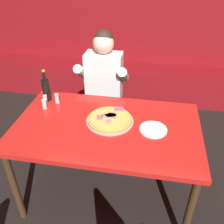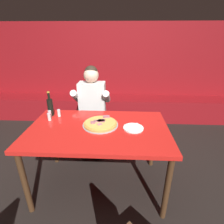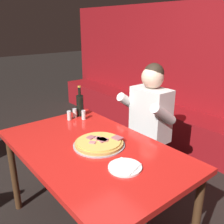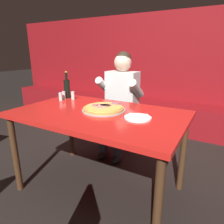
{
  "view_description": "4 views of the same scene",
  "coord_description": "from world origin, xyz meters",
  "px_view_note": "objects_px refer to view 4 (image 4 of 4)",
  "views": [
    {
      "loc": [
        0.31,
        -1.53,
        1.94
      ],
      "look_at": [
        0.04,
        0.04,
        0.88
      ],
      "focal_mm": 40.0,
      "sensor_mm": 36.0,
      "label": 1
    },
    {
      "loc": [
        0.22,
        -1.58,
        1.66
      ],
      "look_at": [
        0.14,
        0.02,
        0.95
      ],
      "focal_mm": 28.0,
      "sensor_mm": 36.0,
      "label": 2
    },
    {
      "loc": [
        1.34,
        -0.9,
        1.62
      ],
      "look_at": [
        -0.16,
        0.33,
        0.92
      ],
      "focal_mm": 40.0,
      "sensor_mm": 36.0,
      "label": 3
    },
    {
      "loc": [
        0.91,
        -1.36,
        1.27
      ],
      "look_at": [
        0.12,
        0.03,
        0.78
      ],
      "focal_mm": 32.0,
      "sensor_mm": 36.0,
      "label": 4
    }
  ],
  "objects_px": {
    "plate_white_paper": "(138,117)",
    "shaker_black_pepper": "(61,97)",
    "diner_seated_blue_shirt": "(119,100)",
    "pizza": "(104,108)",
    "beer_bottle": "(67,88)",
    "shaker_red_pepper_flakes": "(73,96)",
    "shaker_oregano": "(64,96)",
    "main_dining_table": "(99,121)"
  },
  "relations": [
    {
      "from": "plate_white_paper",
      "to": "diner_seated_blue_shirt",
      "type": "height_order",
      "value": "diner_seated_blue_shirt"
    },
    {
      "from": "plate_white_paper",
      "to": "shaker_black_pepper",
      "type": "relative_size",
      "value": 2.44
    },
    {
      "from": "plate_white_paper",
      "to": "shaker_black_pepper",
      "type": "height_order",
      "value": "shaker_black_pepper"
    },
    {
      "from": "beer_bottle",
      "to": "shaker_red_pepper_flakes",
      "type": "relative_size",
      "value": 3.4
    },
    {
      "from": "shaker_red_pepper_flakes",
      "to": "shaker_black_pepper",
      "type": "bearing_deg",
      "value": -124.03
    },
    {
      "from": "main_dining_table",
      "to": "plate_white_paper",
      "type": "bearing_deg",
      "value": 0.3
    },
    {
      "from": "diner_seated_blue_shirt",
      "to": "pizza",
      "type": "bearing_deg",
      "value": -73.33
    },
    {
      "from": "shaker_red_pepper_flakes",
      "to": "main_dining_table",
      "type": "bearing_deg",
      "value": -27.34
    },
    {
      "from": "plate_white_paper",
      "to": "pizza",
      "type": "bearing_deg",
      "value": 170.77
    },
    {
      "from": "shaker_red_pepper_flakes",
      "to": "plate_white_paper",
      "type": "bearing_deg",
      "value": -16.48
    },
    {
      "from": "pizza",
      "to": "diner_seated_blue_shirt",
      "type": "relative_size",
      "value": 0.3
    },
    {
      "from": "shaker_oregano",
      "to": "shaker_black_pepper",
      "type": "relative_size",
      "value": 1.0
    },
    {
      "from": "shaker_oregano",
      "to": "diner_seated_blue_shirt",
      "type": "distance_m",
      "value": 0.67
    },
    {
      "from": "main_dining_table",
      "to": "diner_seated_blue_shirt",
      "type": "relative_size",
      "value": 1.14
    },
    {
      "from": "pizza",
      "to": "plate_white_paper",
      "type": "distance_m",
      "value": 0.35
    },
    {
      "from": "plate_white_paper",
      "to": "diner_seated_blue_shirt",
      "type": "xyz_separation_m",
      "value": [
        -0.55,
        0.74,
        -0.08
      ]
    },
    {
      "from": "shaker_oregano",
      "to": "diner_seated_blue_shirt",
      "type": "bearing_deg",
      "value": 52.82
    },
    {
      "from": "shaker_red_pepper_flakes",
      "to": "diner_seated_blue_shirt",
      "type": "relative_size",
      "value": 0.07
    },
    {
      "from": "main_dining_table",
      "to": "diner_seated_blue_shirt",
      "type": "distance_m",
      "value": 0.77
    },
    {
      "from": "pizza",
      "to": "shaker_oregano",
      "type": "bearing_deg",
      "value": 165.16
    },
    {
      "from": "pizza",
      "to": "shaker_red_pepper_flakes",
      "type": "xyz_separation_m",
      "value": [
        -0.51,
        0.2,
        0.02
      ]
    },
    {
      "from": "shaker_red_pepper_flakes",
      "to": "shaker_black_pepper",
      "type": "xyz_separation_m",
      "value": [
        -0.07,
        -0.11,
        0.0
      ]
    },
    {
      "from": "main_dining_table",
      "to": "pizza",
      "type": "relative_size",
      "value": 3.84
    },
    {
      "from": "main_dining_table",
      "to": "pizza",
      "type": "height_order",
      "value": "pizza"
    },
    {
      "from": "shaker_black_pepper",
      "to": "diner_seated_blue_shirt",
      "type": "xyz_separation_m",
      "value": [
        0.38,
        0.6,
        -0.11
      ]
    },
    {
      "from": "main_dining_table",
      "to": "shaker_oregano",
      "type": "relative_size",
      "value": 16.88
    },
    {
      "from": "main_dining_table",
      "to": "shaker_black_pepper",
      "type": "xyz_separation_m",
      "value": [
        -0.57,
        0.15,
        0.12
      ]
    },
    {
      "from": "shaker_oregano",
      "to": "diner_seated_blue_shirt",
      "type": "height_order",
      "value": "diner_seated_blue_shirt"
    },
    {
      "from": "main_dining_table",
      "to": "shaker_red_pepper_flakes",
      "type": "height_order",
      "value": "shaker_red_pepper_flakes"
    },
    {
      "from": "pizza",
      "to": "shaker_black_pepper",
      "type": "bearing_deg",
      "value": 171.4
    },
    {
      "from": "plate_white_paper",
      "to": "shaker_oregano",
      "type": "xyz_separation_m",
      "value": [
        -0.95,
        0.22,
        0.03
      ]
    },
    {
      "from": "shaker_oregano",
      "to": "shaker_black_pepper",
      "type": "distance_m",
      "value": 0.08
    },
    {
      "from": "pizza",
      "to": "diner_seated_blue_shirt",
      "type": "bearing_deg",
      "value": 106.67
    },
    {
      "from": "beer_bottle",
      "to": "shaker_red_pepper_flakes",
      "type": "bearing_deg",
      "value": -16.85
    },
    {
      "from": "pizza",
      "to": "main_dining_table",
      "type": "bearing_deg",
      "value": -106.88
    },
    {
      "from": "pizza",
      "to": "diner_seated_blue_shirt",
      "type": "height_order",
      "value": "diner_seated_blue_shirt"
    },
    {
      "from": "beer_bottle",
      "to": "shaker_oregano",
      "type": "height_order",
      "value": "beer_bottle"
    },
    {
      "from": "main_dining_table",
      "to": "plate_white_paper",
      "type": "height_order",
      "value": "plate_white_paper"
    },
    {
      "from": "shaker_black_pepper",
      "to": "diner_seated_blue_shirt",
      "type": "relative_size",
      "value": 0.07
    },
    {
      "from": "plate_white_paper",
      "to": "shaker_red_pepper_flakes",
      "type": "height_order",
      "value": "shaker_red_pepper_flakes"
    },
    {
      "from": "shaker_oregano",
      "to": "plate_white_paper",
      "type": "bearing_deg",
      "value": -12.84
    },
    {
      "from": "plate_white_paper",
      "to": "main_dining_table",
      "type": "bearing_deg",
      "value": -179.7
    }
  ]
}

